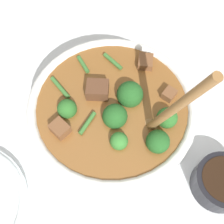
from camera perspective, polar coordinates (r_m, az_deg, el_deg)
ground_plane at (r=0.52m, az=-0.00°, el=-2.80°), size 4.00×4.00×0.00m
stew_bowl at (r=0.48m, az=0.10°, el=-0.32°), size 0.27×0.27×0.26m
condiment_bowl at (r=0.49m, az=21.38°, el=-13.10°), size 0.09×0.09×0.05m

